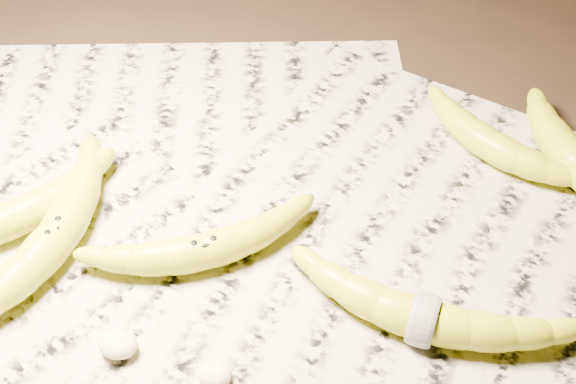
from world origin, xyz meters
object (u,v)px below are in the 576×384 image
(banana_taped, at_px, (424,317))
(banana_left_a, at_px, (54,236))
(banana_center, at_px, (204,248))
(banana_left_b, at_px, (17,214))
(banana_upper_a, at_px, (492,143))

(banana_taped, bearing_deg, banana_left_a, -175.65)
(banana_left_a, height_order, banana_center, banana_left_a)
(banana_left_b, xyz_separation_m, banana_center, (0.18, 0.01, -0.00))
(banana_left_b, distance_m, banana_center, 0.18)
(banana_left_b, height_order, banana_upper_a, banana_left_b)
(banana_center, distance_m, banana_taped, 0.20)
(banana_center, relative_size, banana_upper_a, 1.09)
(banana_taped, bearing_deg, banana_left_b, -178.06)
(banana_upper_a, bearing_deg, banana_left_a, -117.11)
(banana_center, relative_size, banana_taped, 0.86)
(banana_left_a, relative_size, banana_taped, 1.01)
(banana_left_a, xyz_separation_m, banana_left_b, (-0.05, 0.02, -0.00))
(banana_center, bearing_deg, banana_left_a, 156.58)
(banana_left_a, bearing_deg, banana_center, -75.04)
(banana_left_a, relative_size, banana_center, 1.17)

